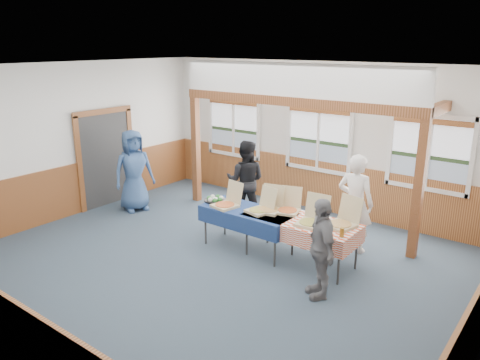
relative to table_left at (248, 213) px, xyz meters
The scene contains 29 objects.
floor 1.08m from the table_left, 94.74° to the right, with size 8.00×8.00×0.00m, color #2A3845.
ceiling 2.64m from the table_left, 94.74° to the right, with size 8.00×8.00×0.00m, color white.
wall_back 2.83m from the table_left, 91.45° to the left, with size 8.00×8.00×0.00m, color silver.
wall_left 4.25m from the table_left, 168.61° to the right, with size 8.00×8.00×0.00m, color silver.
wainscot_back 2.66m from the table_left, 91.47° to the left, with size 7.98×0.05×1.10m, color brown.
wainscot_front 4.30m from the table_left, 90.91° to the right, with size 7.98×0.05×1.10m, color brown.
wainscot_left 4.13m from the table_left, 168.54° to the right, with size 0.05×6.98×1.10m, color brown.
wainscot_right 3.99m from the table_left, 11.85° to the right, with size 0.05×6.98×1.10m, color brown.
cased_opening 4.04m from the table_left, behind, with size 0.06×1.30×2.10m, color #313131.
window_left 3.68m from the table_left, 131.92° to the left, with size 1.56×0.10×1.46m.
window_mid 2.82m from the table_left, 91.48° to the left, with size 1.56×0.10×1.46m.
window_right 3.59m from the table_left, 49.76° to the left, with size 1.56×0.10×1.46m.
post_left 3.01m from the table_left, 150.04° to the left, with size 0.15×0.15×2.40m, color #532D12.
post_right 2.89m from the table_left, 31.33° to the left, with size 0.15×0.15×2.40m, color #532D12.
cross_beam 2.33m from the table_left, 92.63° to the left, with size 5.15×0.18×0.18m, color #532D12.
table_left is the anchor object (origin of this frame).
table_right 0.99m from the table_left, ahead, with size 2.06×1.35×0.76m.
pizza_box_a 0.43m from the table_left, 164.55° to the right, with size 0.47×0.54×0.42m.
pizza_box_b 0.40m from the table_left, 25.33° to the left, with size 0.48×0.55×0.42m.
pizza_box_c 0.28m from the table_left, ahead, with size 0.46×0.53×0.41m.
pizza_box_d 0.71m from the table_left, 27.49° to the left, with size 0.48×0.53×0.40m.
pizza_box_e 1.24m from the table_left, ahead, with size 0.45×0.54×0.46m.
pizza_box_f 1.67m from the table_left, ahead, with size 0.52×0.59×0.46m.
veggie_tray 0.76m from the table_left, behind, with size 0.41×0.41×0.09m.
drink_glass 1.84m from the table_left, ahead, with size 0.07×0.07×0.15m, color #A0681A.
woman_white 1.87m from the table_left, 36.38° to the left, with size 0.64×0.42×1.76m, color silver.
woman_black 1.51m from the table_left, 128.25° to the left, with size 0.81×0.63×1.68m, color black.
man_blue 3.22m from the table_left, behind, with size 0.87×0.57×1.79m, color #324F7D.
person_grey 1.88m from the table_left, 20.08° to the right, with size 0.88×0.37×1.50m, color slate.
Camera 1 is at (4.62, -5.39, 3.57)m, focal length 35.00 mm.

